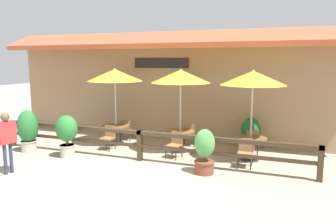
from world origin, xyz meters
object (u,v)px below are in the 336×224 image
object	(u,v)px
potted_plant_tall_tropical	(205,151)
potted_plant_corner_fern	(67,133)
potted_plant_small_flowering	(28,130)
dining_table_middle	(180,135)
dining_table_near	(116,129)
chair_far_wallside	(252,140)
chair_middle_streetside	(175,144)
patio_umbrella_near	(115,75)
chair_near_streetside	(108,137)
patio_umbrella_middle	(181,77)
potted_plant_entrance_palm	(251,132)
chair_near_wallside	(126,129)
dining_table_far	(250,142)
chair_middle_wallside	(189,134)
patio_umbrella_far	(253,78)
chair_far_streetside	(245,152)
pedestrian	(6,135)

from	to	relation	value
potted_plant_tall_tropical	potted_plant_corner_fern	xyz separation A→B (m)	(-4.52, -0.06, 0.17)
potted_plant_small_flowering	dining_table_middle	bearing A→B (deg)	21.03
dining_table_near	chair_far_wallside	bearing A→B (deg)	5.85
chair_middle_streetside	potted_plant_small_flowering	xyz separation A→B (m)	(-4.94, -1.11, 0.30)
patio_umbrella_near	chair_near_streetside	size ratio (longest dim) A/B	3.39
patio_umbrella_middle	potted_plant_tall_tropical	world-z (taller)	patio_umbrella_middle
chair_near_streetside	potted_plant_entrance_palm	size ratio (longest dim) A/B	0.73
potted_plant_small_flowering	chair_middle_streetside	bearing A→B (deg)	12.67
chair_near_wallside	dining_table_far	bearing A→B (deg)	156.20
chair_near_wallside	chair_middle_wallside	size ratio (longest dim) A/B	1.00
patio_umbrella_middle	patio_umbrella_far	world-z (taller)	same
chair_near_wallside	patio_umbrella_far	world-z (taller)	patio_umbrella_far
chair_near_streetside	patio_umbrella_middle	bearing A→B (deg)	17.63
potted_plant_small_flowering	potted_plant_entrance_palm	world-z (taller)	potted_plant_small_flowering
patio_umbrella_near	dining_table_near	xyz separation A→B (m)	(0.00, 0.00, -1.99)
potted_plant_entrance_palm	potted_plant_tall_tropical	bearing A→B (deg)	-107.08
chair_middle_wallside	potted_plant_small_flowering	size ratio (longest dim) A/B	0.58
chair_near_streetside	potted_plant_corner_fern	distance (m)	1.54
chair_near_streetside	dining_table_far	world-z (taller)	chair_near_streetside
dining_table_middle	chair_far_streetside	size ratio (longest dim) A/B	1.20
chair_far_streetside	pedestrian	world-z (taller)	pedestrian
potted_plant_entrance_palm	chair_near_wallside	bearing A→B (deg)	-176.29
chair_near_streetside	patio_umbrella_middle	world-z (taller)	patio_umbrella_middle
chair_near_wallside	potted_plant_tall_tropical	size ratio (longest dim) A/B	0.66
dining_table_middle	potted_plant_entrance_palm	xyz separation A→B (m)	(2.24, 1.04, 0.07)
potted_plant_tall_tropical	potted_plant_small_flowering	world-z (taller)	potted_plant_small_flowering
patio_umbrella_near	potted_plant_corner_fern	world-z (taller)	patio_umbrella_near
potted_plant_entrance_palm	pedestrian	xyz separation A→B (m)	(-5.97, -4.86, 0.45)
chair_near_streetside	potted_plant_small_flowering	xyz separation A→B (m)	(-2.42, -1.21, 0.30)
patio_umbrella_near	patio_umbrella_far	distance (m)	4.90
chair_near_wallside	pedestrian	world-z (taller)	pedestrian
dining_table_near	chair_middle_wallside	xyz separation A→B (m)	(2.61, 0.72, -0.12)
chair_near_streetside	chair_near_wallside	size ratio (longest dim) A/B	1.00
dining_table_near	potted_plant_corner_fern	size ratio (longest dim) A/B	0.72
chair_far_wallside	pedestrian	xyz separation A→B (m)	(-6.07, -4.35, 0.64)
patio_umbrella_middle	pedestrian	distance (m)	5.53
chair_middle_wallside	potted_plant_tall_tropical	bearing A→B (deg)	103.10
dining_table_near	potted_plant_small_flowering	bearing A→B (deg)	-140.87
patio_umbrella_far	potted_plant_corner_fern	size ratio (longest dim) A/B	2.05
chair_near_streetside	patio_umbrella_far	world-z (taller)	patio_umbrella_far
dining_table_near	potted_plant_tall_tropical	xyz separation A→B (m)	(3.86, -1.94, 0.06)
dining_table_near	potted_plant_entrance_palm	world-z (taller)	potted_plant_entrance_palm
chair_middle_streetside	patio_umbrella_far	bearing A→B (deg)	26.36
patio_umbrella_middle	chair_middle_wallside	size ratio (longest dim) A/B	3.39
patio_umbrella_far	potted_plant_small_flowering	size ratio (longest dim) A/B	1.95
chair_near_wallside	dining_table_far	xyz separation A→B (m)	(4.87, -0.92, 0.12)
pedestrian	potted_plant_tall_tropical	bearing A→B (deg)	-56.15
patio_umbrella_near	chair_far_streetside	xyz separation A→B (m)	(4.83, -0.95, -2.11)
dining_table_near	chair_middle_streetside	xyz separation A→B (m)	(2.60, -0.79, -0.12)
potted_plant_tall_tropical	patio_umbrella_far	bearing A→B (deg)	58.74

